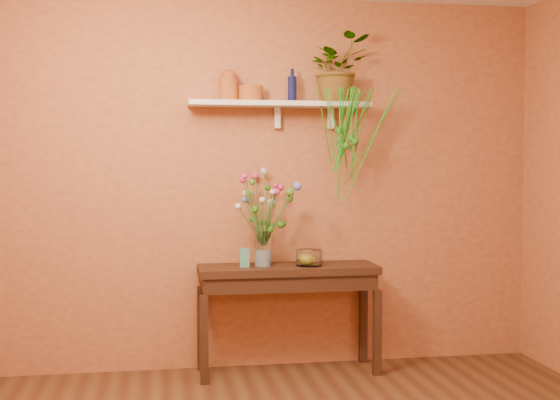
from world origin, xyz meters
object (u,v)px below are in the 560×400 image
sideboard (288,281)px  spider_plant (337,69)px  glass_bowl (309,258)px  blue_bottle (292,89)px  terracotta_jug (228,86)px  glass_vase (263,251)px  bouquet (268,201)px

sideboard → spider_plant: (0.38, 0.11, 1.52)m
spider_plant → glass_bowl: 1.39m
blue_bottle → terracotta_jug: bearing=-180.0°
blue_bottle → glass_vase: (-0.23, -0.12, -1.16)m
terracotta_jug → glass_vase: terracotta_jug is taller
terracotta_jug → bouquet: (0.26, -0.12, -0.81)m
glass_bowl → spider_plant: bearing=31.8°
glass_bowl → blue_bottle: bearing=122.9°
blue_bottle → glass_bowl: (0.10, -0.15, -1.21)m
glass_vase → bouquet: (0.03, -0.00, 0.36)m
glass_vase → bouquet: size_ratio=0.45×
sideboard → glass_vase: bearing=-177.6°
blue_bottle → glass_vase: blue_bottle is taller
terracotta_jug → bouquet: terracotta_jug is taller
terracotta_jug → blue_bottle: size_ratio=0.95×
blue_bottle → spider_plant: bearing=-0.5°
terracotta_jug → glass_bowl: terracotta_jug is taller
terracotta_jug → glass_vase: size_ratio=0.92×
spider_plant → blue_bottle: bearing=179.5°
sideboard → blue_bottle: (0.05, 0.11, 1.37)m
sideboard → glass_bowl: glass_bowl is taller
blue_bottle → glass_vase: 1.19m
spider_plant → glass_vase: spider_plant is taller
blue_bottle → spider_plant: 0.36m
sideboard → blue_bottle: size_ratio=5.37×
blue_bottle → glass_bowl: blue_bottle is taller
terracotta_jug → blue_bottle: 0.46m
glass_vase → spider_plant: bearing=11.9°
terracotta_jug → bouquet: bearing=-25.1°
glass_vase → blue_bottle: bearing=27.6°
sideboard → spider_plant: bearing=16.1°
sideboard → terracotta_jug: (-0.41, 0.11, 1.39)m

